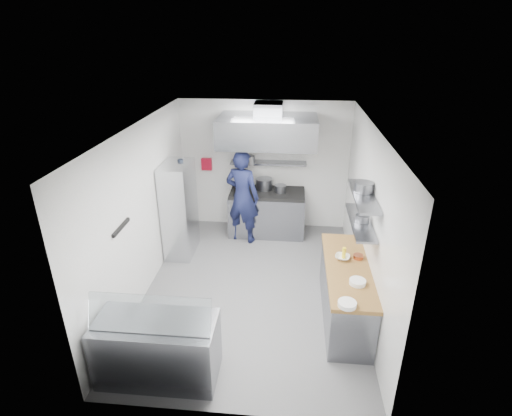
# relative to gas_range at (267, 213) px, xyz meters

# --- Properties ---
(floor) EXTENTS (5.00, 5.00, 0.00)m
(floor) POSITION_rel_gas_range_xyz_m (-0.10, -2.10, -0.45)
(floor) COLOR #4A4A4C
(floor) RESTS_ON ground
(ceiling) EXTENTS (5.00, 5.00, 0.00)m
(ceiling) POSITION_rel_gas_range_xyz_m (-0.10, -2.10, 2.35)
(ceiling) COLOR silver
(ceiling) RESTS_ON wall_back
(wall_back) EXTENTS (3.60, 2.80, 0.02)m
(wall_back) POSITION_rel_gas_range_xyz_m (-0.10, 0.40, 0.95)
(wall_back) COLOR white
(wall_back) RESTS_ON floor
(wall_front) EXTENTS (3.60, 2.80, 0.02)m
(wall_front) POSITION_rel_gas_range_xyz_m (-0.10, -4.60, 0.95)
(wall_front) COLOR white
(wall_front) RESTS_ON floor
(wall_left) EXTENTS (2.80, 5.00, 0.02)m
(wall_left) POSITION_rel_gas_range_xyz_m (-1.90, -2.10, 0.95)
(wall_left) COLOR white
(wall_left) RESTS_ON floor
(wall_right) EXTENTS (2.80, 5.00, 0.02)m
(wall_right) POSITION_rel_gas_range_xyz_m (1.70, -2.10, 0.95)
(wall_right) COLOR white
(wall_right) RESTS_ON floor
(gas_range) EXTENTS (1.60, 0.80, 0.90)m
(gas_range) POSITION_rel_gas_range_xyz_m (0.00, 0.00, 0.00)
(gas_range) COLOR gray
(gas_range) RESTS_ON floor
(cooktop) EXTENTS (1.57, 0.78, 0.06)m
(cooktop) POSITION_rel_gas_range_xyz_m (0.00, 0.00, 0.48)
(cooktop) COLOR black
(cooktop) RESTS_ON gas_range
(stock_pot_left) EXTENTS (0.30, 0.30, 0.20)m
(stock_pot_left) POSITION_rel_gas_range_xyz_m (-0.60, 0.28, 0.61)
(stock_pot_left) COLOR slate
(stock_pot_left) RESTS_ON cooktop
(stock_pot_mid) EXTENTS (0.36, 0.36, 0.24)m
(stock_pot_mid) POSITION_rel_gas_range_xyz_m (-0.08, 0.14, 0.63)
(stock_pot_mid) COLOR slate
(stock_pot_mid) RESTS_ON cooktop
(stock_pot_right) EXTENTS (0.24, 0.24, 0.16)m
(stock_pot_right) POSITION_rel_gas_range_xyz_m (0.27, -0.00, 0.59)
(stock_pot_right) COLOR slate
(stock_pot_right) RESTS_ON cooktop
(over_range_shelf) EXTENTS (1.60, 0.30, 0.04)m
(over_range_shelf) POSITION_rel_gas_range_xyz_m (0.00, 0.24, 1.07)
(over_range_shelf) COLOR gray
(over_range_shelf) RESTS_ON wall_back
(shelf_pot_a) EXTENTS (0.24, 0.24, 0.18)m
(shelf_pot_a) POSITION_rel_gas_range_xyz_m (-0.39, 0.06, 1.18)
(shelf_pot_a) COLOR slate
(shelf_pot_a) RESTS_ON over_range_shelf
(extractor_hood) EXTENTS (1.90, 1.15, 0.55)m
(extractor_hood) POSITION_rel_gas_range_xyz_m (0.00, -0.18, 1.85)
(extractor_hood) COLOR gray
(extractor_hood) RESTS_ON wall_back
(hood_duct) EXTENTS (0.55, 0.55, 0.24)m
(hood_duct) POSITION_rel_gas_range_xyz_m (0.00, 0.05, 2.23)
(hood_duct) COLOR slate
(hood_duct) RESTS_ON extractor_hood
(red_firebox) EXTENTS (0.22, 0.10, 0.26)m
(red_firebox) POSITION_rel_gas_range_xyz_m (-1.35, 0.34, 0.97)
(red_firebox) COLOR #AD0D25
(red_firebox) RESTS_ON wall_back
(chef) EXTENTS (0.83, 0.68, 1.97)m
(chef) POSITION_rel_gas_range_xyz_m (-0.48, -0.39, 0.54)
(chef) COLOR #131739
(chef) RESTS_ON floor
(wire_rack) EXTENTS (0.50, 0.90, 1.85)m
(wire_rack) POSITION_rel_gas_range_xyz_m (-1.63, -0.99, 0.48)
(wire_rack) COLOR silver
(wire_rack) RESTS_ON floor
(rack_bin_a) EXTENTS (0.17, 0.21, 0.19)m
(rack_bin_a) POSITION_rel_gas_range_xyz_m (-1.63, -1.16, 0.35)
(rack_bin_a) COLOR white
(rack_bin_a) RESTS_ON wire_rack
(rack_bin_b) EXTENTS (0.14, 0.18, 0.16)m
(rack_bin_b) POSITION_rel_gas_range_xyz_m (-1.63, -0.84, 0.85)
(rack_bin_b) COLOR yellow
(rack_bin_b) RESTS_ON wire_rack
(rack_jar) EXTENTS (0.10, 0.10, 0.18)m
(rack_jar) POSITION_rel_gas_range_xyz_m (-1.58, -0.85, 1.35)
(rack_jar) COLOR black
(rack_jar) RESTS_ON wire_rack
(knife_strip) EXTENTS (0.04, 0.55, 0.05)m
(knife_strip) POSITION_rel_gas_range_xyz_m (-1.88, -3.00, 1.10)
(knife_strip) COLOR black
(knife_strip) RESTS_ON wall_left
(prep_counter_base) EXTENTS (0.62, 2.00, 0.84)m
(prep_counter_base) POSITION_rel_gas_range_xyz_m (1.38, -2.70, -0.03)
(prep_counter_base) COLOR gray
(prep_counter_base) RESTS_ON floor
(prep_counter_top) EXTENTS (0.65, 2.04, 0.06)m
(prep_counter_top) POSITION_rel_gas_range_xyz_m (1.38, -2.70, 0.42)
(prep_counter_top) COLOR brown
(prep_counter_top) RESTS_ON prep_counter_base
(plate_stack_a) EXTENTS (0.24, 0.24, 0.06)m
(plate_stack_a) POSITION_rel_gas_range_xyz_m (1.26, -3.63, 0.48)
(plate_stack_a) COLOR white
(plate_stack_a) RESTS_ON prep_counter_top
(plate_stack_b) EXTENTS (0.23, 0.23, 0.06)m
(plate_stack_b) POSITION_rel_gas_range_xyz_m (1.46, -3.13, 0.48)
(plate_stack_b) COLOR white
(plate_stack_b) RESTS_ON prep_counter_top
(copper_pan) EXTENTS (0.15, 0.15, 0.06)m
(copper_pan) POSITION_rel_gas_range_xyz_m (1.56, -2.45, 0.48)
(copper_pan) COLOR #BE5C35
(copper_pan) RESTS_ON prep_counter_top
(squeeze_bottle) EXTENTS (0.06, 0.06, 0.18)m
(squeeze_bottle) POSITION_rel_gas_range_xyz_m (1.34, -2.46, 0.54)
(squeeze_bottle) COLOR yellow
(squeeze_bottle) RESTS_ON prep_counter_top
(mixing_bowl) EXTENTS (0.27, 0.27, 0.05)m
(mixing_bowl) POSITION_rel_gas_range_xyz_m (1.32, -2.48, 0.48)
(mixing_bowl) COLOR white
(mixing_bowl) RESTS_ON prep_counter_top
(wall_shelf_lower) EXTENTS (0.30, 1.30, 0.04)m
(wall_shelf_lower) POSITION_rel_gas_range_xyz_m (1.54, -2.40, 1.05)
(wall_shelf_lower) COLOR gray
(wall_shelf_lower) RESTS_ON wall_right
(wall_shelf_upper) EXTENTS (0.30, 1.30, 0.04)m
(wall_shelf_upper) POSITION_rel_gas_range_xyz_m (1.54, -2.40, 1.47)
(wall_shelf_upper) COLOR gray
(wall_shelf_upper) RESTS_ON wall_right
(shelf_pot_c) EXTENTS (0.20, 0.20, 0.10)m
(shelf_pot_c) POSITION_rel_gas_range_xyz_m (1.55, -2.43, 1.12)
(shelf_pot_c) COLOR slate
(shelf_pot_c) RESTS_ON wall_shelf_lower
(shelf_pot_d) EXTENTS (0.27, 0.27, 0.14)m
(shelf_pot_d) POSITION_rel_gas_range_xyz_m (1.55, -2.29, 1.56)
(shelf_pot_d) COLOR slate
(shelf_pot_d) RESTS_ON wall_shelf_upper
(display_case) EXTENTS (1.50, 0.70, 0.85)m
(display_case) POSITION_rel_gas_range_xyz_m (-1.10, -4.10, -0.03)
(display_case) COLOR gray
(display_case) RESTS_ON floor
(display_glass) EXTENTS (1.47, 0.19, 0.42)m
(display_glass) POSITION_rel_gas_range_xyz_m (-1.10, -4.22, 0.62)
(display_glass) COLOR silver
(display_glass) RESTS_ON display_case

